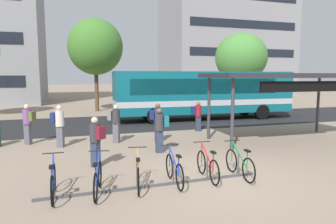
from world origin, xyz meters
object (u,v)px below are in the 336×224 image
at_px(parked_bicycle_green_5, 240,164).
at_px(commuter_maroon_pack_6, 96,138).
at_px(parked_bicycle_orange_2, 138,174).
at_px(transit_shelter, 283,78).
at_px(city_bus, 205,93).
at_px(commuter_navy_pack_1, 59,123).
at_px(commuter_olive_pack_4, 28,121).
at_px(commuter_teal_pack_2, 160,127).
at_px(parked_bicycle_blue_0, 53,182).
at_px(commuter_navy_pack_3, 157,120).
at_px(parked_bicycle_red_4, 208,166).
at_px(parked_bicycle_blue_1, 98,179).
at_px(street_tree_2, 241,58).
at_px(commuter_grey_pack_0, 115,121).
at_px(commuter_navy_pack_5, 197,114).
at_px(parked_bicycle_blue_3, 174,170).
at_px(street_tree_1, 95,47).

relative_size(parked_bicycle_green_5, commuter_maroon_pack_6, 1.05).
distance_m(parked_bicycle_orange_2, transit_shelter, 8.92).
bearing_deg(city_bus, commuter_navy_pack_1, -145.94).
bearing_deg(commuter_olive_pack_4, commuter_teal_pack_2, -178.23).
bearing_deg(parked_bicycle_blue_0, commuter_maroon_pack_6, -28.45).
height_order(city_bus, commuter_navy_pack_3, city_bus).
bearing_deg(parked_bicycle_red_4, commuter_teal_pack_2, 11.19).
relative_size(parked_bicycle_blue_1, street_tree_2, 0.24).
distance_m(parked_bicycle_blue_1, commuter_navy_pack_1, 5.78).
xyz_separation_m(commuter_grey_pack_0, commuter_navy_pack_1, (-2.31, -0.14, 0.04)).
bearing_deg(transit_shelter, commuter_navy_pack_5, 132.08).
distance_m(parked_bicycle_red_4, transit_shelter, 7.23).
bearing_deg(commuter_navy_pack_5, commuter_navy_pack_1, -157.00).
bearing_deg(parked_bicycle_blue_3, commuter_olive_pack_4, 37.07).
bearing_deg(parked_bicycle_blue_1, commuter_maroon_pack_6, 6.82).
distance_m(parked_bicycle_blue_3, parked_bicycle_green_5, 1.99).
bearing_deg(parked_bicycle_red_4, street_tree_1, 8.78).
height_order(parked_bicycle_blue_1, commuter_teal_pack_2, commuter_teal_pack_2).
height_order(parked_bicycle_red_4, commuter_maroon_pack_6, commuter_maroon_pack_6).
relative_size(commuter_grey_pack_0, commuter_olive_pack_4, 0.97).
relative_size(parked_bicycle_red_4, commuter_teal_pack_2, 1.00).
bearing_deg(parked_bicycle_green_5, transit_shelter, -46.09).
height_order(parked_bicycle_blue_1, commuter_maroon_pack_6, commuter_maroon_pack_6).
bearing_deg(commuter_navy_pack_5, parked_bicycle_blue_0, -124.27).
bearing_deg(street_tree_2, parked_bicycle_red_4, -123.18).
bearing_deg(commuter_teal_pack_2, commuter_navy_pack_3, -101.88).
height_order(parked_bicycle_green_5, street_tree_2, street_tree_2).
xyz_separation_m(parked_bicycle_red_4, commuter_maroon_pack_6, (-2.91, 2.13, 0.56)).
relative_size(transit_shelter, commuter_teal_pack_2, 4.10).
xyz_separation_m(city_bus, parked_bicycle_green_5, (-4.08, -11.30, -1.39)).
xyz_separation_m(commuter_grey_pack_0, commuter_navy_pack_5, (4.55, 1.52, -0.06)).
distance_m(parked_bicycle_blue_1, street_tree_2, 24.99).
bearing_deg(parked_bicycle_green_5, commuter_navy_pack_3, 13.43).
height_order(commuter_navy_pack_3, street_tree_2, street_tree_2).
bearing_deg(parked_bicycle_orange_2, commuter_navy_pack_3, -9.57).
bearing_deg(transit_shelter, parked_bicycle_green_5, -137.69).
xyz_separation_m(transit_shelter, commuter_teal_pack_2, (-5.96, -0.59, -1.86)).
height_order(parked_bicycle_blue_0, parked_bicycle_blue_3, same).
bearing_deg(city_bus, commuter_navy_pack_3, -127.89).
bearing_deg(city_bus, parked_bicycle_orange_2, -120.07).
relative_size(parked_bicycle_blue_3, commuter_teal_pack_2, 1.00).
bearing_deg(parked_bicycle_green_5, parked_bicycle_blue_0, 91.78).
relative_size(parked_bicycle_blue_0, commuter_navy_pack_1, 0.99).
bearing_deg(parked_bicycle_blue_1, transit_shelter, -53.62).
bearing_deg(commuter_navy_pack_5, commuter_teal_pack_2, -120.63).
height_order(commuter_navy_pack_1, commuter_olive_pack_4, commuter_navy_pack_1).
height_order(parked_bicycle_orange_2, transit_shelter, transit_shelter).
bearing_deg(parked_bicycle_red_4, parked_bicycle_green_5, -93.24).
distance_m(city_bus, parked_bicycle_blue_3, 12.86).
height_order(parked_bicycle_blue_3, commuter_navy_pack_5, commuter_navy_pack_5).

